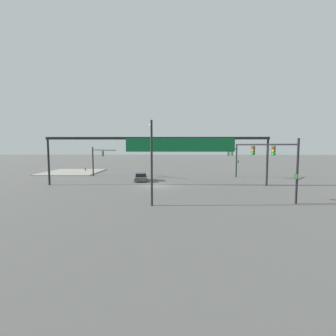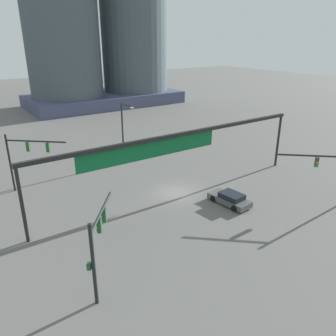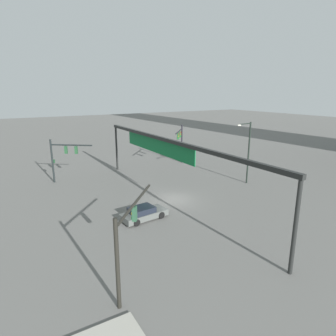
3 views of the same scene
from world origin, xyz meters
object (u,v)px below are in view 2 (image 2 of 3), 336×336
Objects in this scene: sedan_car_approaching at (230,199)px; traffic_signal_near_corner at (332,168)px; streetlamp_curved_arm at (124,129)px; traffic_signal_cross_street at (24,154)px; traffic_signal_opposite_side at (98,239)px.

traffic_signal_near_corner is at bearing -127.50° from sedan_car_approaching.
traffic_signal_near_corner is 0.69× the size of streetlamp_curved_arm.
streetlamp_curved_arm is at bearing 49.89° from traffic_signal_cross_street.
traffic_signal_opposite_side is at bearing -38.93° from streetlamp_curved_arm.
traffic_signal_near_corner is 23.71m from streetlamp_curved_arm.
streetlamp_curved_arm is at bearing 5.73° from traffic_signal_opposite_side.
sedan_car_approaching is (3.07, -15.85, -3.94)m from streetlamp_curved_arm.
streetlamp_curved_arm reaches higher than traffic_signal_cross_street.
streetlamp_curved_arm is 1.75× the size of sedan_car_approaching.
streetlamp_curved_arm is (-11.27, 20.84, 0.91)m from traffic_signal_near_corner.
traffic_signal_opposite_side reaches higher than sedan_car_approaching.
traffic_signal_near_corner is at bearing 21.01° from streetlamp_curved_arm.
traffic_signal_cross_street is 21.09m from sedan_car_approaching.
traffic_signal_cross_street is at bearing 2.48° from traffic_signal_near_corner.
traffic_signal_opposite_side is (-23.35, 1.17, 0.09)m from traffic_signal_near_corner.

